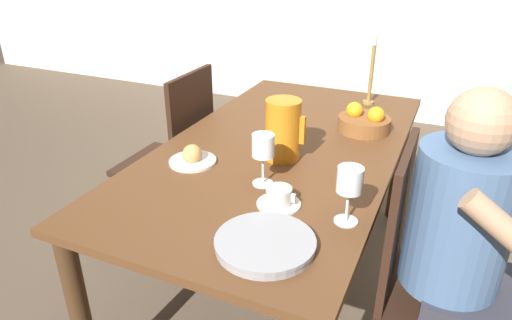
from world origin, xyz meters
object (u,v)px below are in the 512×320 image
(wine_glass_juice, at_px, (263,148))
(candlestick_tall, at_px, (371,77))
(wine_glass_water, at_px, (350,182))
(red_pitcher, at_px, (283,130))
(bread_plate, at_px, (192,157))
(person_seated, at_px, (467,242))
(teacup_near_person, at_px, (279,198))
(fruit_bowl, at_px, (364,122))
(chair_person_side, at_px, (426,278))
(serving_tray, at_px, (265,244))
(chair_opposite, at_px, (175,156))

(wine_glass_juice, bearing_deg, candlestick_tall, 81.34)
(wine_glass_water, relative_size, wine_glass_juice, 0.98)
(red_pitcher, height_order, candlestick_tall, candlestick_tall)
(wine_glass_water, bearing_deg, bread_plate, 165.97)
(person_seated, height_order, bread_plate, person_seated)
(wine_glass_juice, bearing_deg, person_seated, -1.35)
(bread_plate, bearing_deg, teacup_near_person, -20.11)
(teacup_near_person, height_order, fruit_bowl, fruit_bowl)
(chair_person_side, relative_size, teacup_near_person, 6.48)
(person_seated, relative_size, red_pitcher, 4.84)
(wine_glass_water, xyz_separation_m, teacup_near_person, (-0.23, 0.01, -0.11))
(serving_tray, bearing_deg, wine_glass_juice, 114.41)
(chair_opposite, bearing_deg, person_seated, -109.78)
(person_seated, relative_size, serving_tray, 4.06)
(fruit_bowl, distance_m, candlestick_tall, 0.41)
(wine_glass_juice, height_order, teacup_near_person, wine_glass_juice)
(wine_glass_juice, xyz_separation_m, serving_tray, (0.16, -0.34, -0.12))
(person_seated, distance_m, red_pitcher, 0.76)
(fruit_bowl, bearing_deg, teacup_near_person, -98.41)
(chair_opposite, height_order, person_seated, person_seated)
(wine_glass_water, bearing_deg, serving_tray, -127.88)
(bread_plate, bearing_deg, chair_person_side, -1.82)
(person_seated, bearing_deg, teacup_near_person, -80.82)
(chair_opposite, distance_m, wine_glass_juice, 0.94)
(chair_opposite, bearing_deg, bread_plate, -138.28)
(chair_person_side, bearing_deg, red_pitcher, -109.25)
(chair_person_side, distance_m, chair_opposite, 1.38)
(serving_tray, xyz_separation_m, bread_plate, (-0.47, 0.39, 0.01))
(fruit_bowl, bearing_deg, person_seated, -55.17)
(serving_tray, bearing_deg, red_pitcher, 106.60)
(red_pitcher, relative_size, candlestick_tall, 0.67)
(chair_opposite, bearing_deg, fruit_bowl, -79.77)
(person_seated, height_order, candlestick_tall, person_seated)
(wine_glass_water, relative_size, serving_tray, 0.65)
(chair_person_side, bearing_deg, person_seated, 70.44)
(teacup_near_person, relative_size, serving_tray, 0.51)
(red_pitcher, distance_m, serving_tray, 0.60)
(chair_person_side, height_order, person_seated, person_seated)
(chair_opposite, relative_size, fruit_bowl, 4.05)
(chair_person_side, relative_size, wine_glass_water, 5.08)
(chair_opposite, xyz_separation_m, bread_plate, (0.39, -0.44, 0.26))
(serving_tray, bearing_deg, bread_plate, 140.73)
(person_seated, bearing_deg, wine_glass_juice, -91.35)
(red_pitcher, distance_m, wine_glass_water, 0.49)
(chair_opposite, height_order, teacup_near_person, chair_opposite)
(wine_glass_water, bearing_deg, candlestick_tall, 98.43)
(wine_glass_water, xyz_separation_m, bread_plate, (-0.65, 0.16, -0.12))
(person_seated, xyz_separation_m, red_pitcher, (-0.70, 0.24, 0.16))
(person_seated, bearing_deg, chair_person_side, -109.56)
(person_seated, bearing_deg, fruit_bowl, -145.17)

